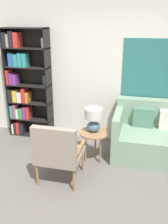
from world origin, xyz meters
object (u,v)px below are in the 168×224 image
(armchair, at_px, (58,151))
(side_table, at_px, (94,135))
(bookshelf, at_px, (24,84))
(table_lamp, at_px, (94,118))

(armchair, distance_m, side_table, 0.82)
(side_table, bearing_deg, bookshelf, 155.64)
(bookshelf, distance_m, armchair, 1.91)
(armchair, relative_size, side_table, 1.78)
(table_lamp, bearing_deg, side_table, -64.07)
(armchair, xyz_separation_m, table_lamp, (0.37, 0.75, 0.23))
(side_table, bearing_deg, armchair, -117.88)
(bookshelf, distance_m, table_lamp, 1.69)
(side_table, xyz_separation_m, table_lamp, (-0.01, 0.03, 0.30))
(armchair, distance_m, table_lamp, 0.87)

